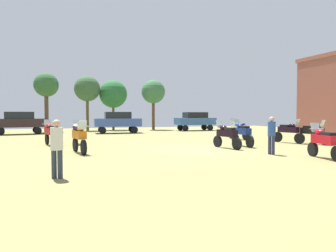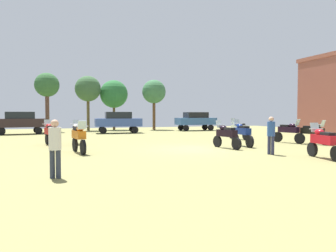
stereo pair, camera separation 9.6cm
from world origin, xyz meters
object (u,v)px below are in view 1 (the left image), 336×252
Objects in this scene: car_4 at (118,121)px; tree_2 at (113,94)px; car_2 at (195,120)px; person_2 at (57,144)px; tree_6 at (87,89)px; motorcycle_5 at (227,135)px; motorcycle_7 at (324,141)px; car_3 at (19,121)px; motorcycle_9 at (238,129)px; tree_5 at (46,86)px; motorcycle_10 at (242,133)px; motorcycle_1 at (76,132)px; motorcycle_4 at (289,131)px; motorcycle_2 at (313,132)px; person_1 at (272,132)px; motorcycle_3 at (79,137)px; motorcycle_11 at (50,133)px; tree_1 at (153,92)px.

car_4 is 0.78× the size of tree_2.
person_2 is at bearing 146.33° from car_2.
person_2 is at bearing -96.79° from tree_6.
motorcycle_5 is 0.37× the size of tree_2.
car_3 is (-13.35, 20.64, 0.46)m from motorcycle_7.
tree_5 is (-13.14, 14.60, 3.90)m from motorcycle_9.
motorcycle_9 is at bearing 62.36° from motorcycle_10.
motorcycle_10 is at bearing -79.51° from tree_2.
motorcycle_9 is 12.16m from car_4.
tree_5 is at bearing 102.60° from motorcycle_1.
motorcycle_4 is 21.27m from tree_2.
motorcycle_1 is 14.15m from motorcycle_2.
motorcycle_10 is 0.39× the size of tree_2.
person_1 reaches higher than motorcycle_10.
car_4 is 0.74× the size of tree_5.
car_4 is (4.37, 14.30, 0.43)m from motorcycle_3.
motorcycle_3 is 10.50m from motorcycle_7.
motorcycle_5 reaches higher than motorcycle_1.
person_2 reaches higher than motorcycle_10.
motorcycle_11 is at bearing 150.35° from motorcycle_7.
motorcycle_1 is at bearing 172.79° from motorcycle_9.
motorcycle_7 is 0.96× the size of motorcycle_10.
motorcycle_4 is 3.94m from motorcycle_10.
motorcycle_11 is 11.73m from car_3.
car_4 is at bearing 95.59° from person_2.
motorcycle_5 is at bearing -29.78° from motorcycle_1.
motorcycle_3 is 0.38× the size of tree_2.
motorcycle_7 is (9.16, -5.13, -0.03)m from motorcycle_3.
motorcycle_1 is 1.30× the size of person_2.
motorcycle_7 is (1.76, -4.62, -0.01)m from motorcycle_5.
motorcycle_5 is at bearing -12.07° from person_1.
tree_1 reaches higher than car_3.
motorcycle_3 reaches higher than motorcycle_1.
tree_5 reaches higher than tree_6.
motorcycle_11 is at bearing 141.37° from motorcycle_5.
motorcycle_2 is at bearing 40.79° from person_2.
motorcycle_7 is 0.37× the size of tree_1.
person_2 is (-8.35, -5.03, 0.24)m from motorcycle_5.
person_2 is at bearing -112.61° from tree_1.
person_2 is (-5.32, -19.84, -0.21)m from car_4.
motorcycle_10 is (-2.36, -4.09, 0.00)m from motorcycle_9.
motorcycle_2 is 1.37m from motorcycle_4.
motorcycle_11 is at bearing 160.66° from motorcycle_10.
car_2 reaches higher than motorcycle_2.
tree_5 reaches higher than motorcycle_7.
motorcycle_11 is at bearing 153.61° from car_4.
motorcycle_11 is (-1.43, -0.32, 0.02)m from motorcycle_1.
person_2 is (-0.95, -5.54, 0.22)m from motorcycle_3.
car_4 is at bearing 115.54° from motorcycle_7.
motorcycle_2 is 0.36× the size of tree_6.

